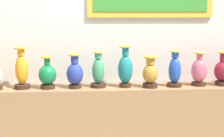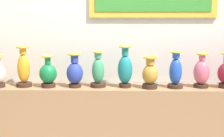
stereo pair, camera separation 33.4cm
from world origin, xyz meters
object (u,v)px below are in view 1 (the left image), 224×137
(vase_cobalt, at_px, (75,73))
(vase_teal, at_px, (125,69))
(vase_ochre, at_px, (150,73))
(vase_rose, at_px, (199,71))
(vase_emerald, at_px, (48,75))
(vase_amber, at_px, (22,70))
(vase_burgundy, at_px, (223,71))
(vase_jade, at_px, (98,72))
(vase_sapphire, at_px, (175,71))

(vase_cobalt, distance_m, vase_teal, 0.50)
(vase_ochre, bearing_deg, vase_rose, 6.58)
(vase_emerald, relative_size, vase_teal, 0.77)
(vase_ochre, xyz_separation_m, vase_rose, (0.51, 0.06, 0.01))
(vase_cobalt, xyz_separation_m, vase_ochre, (0.74, -0.03, -0.01))
(vase_amber, distance_m, vase_teal, 1.01)
(vase_emerald, height_order, vase_burgundy, vase_burgundy)
(vase_burgundy, bearing_deg, vase_rose, 177.19)
(vase_amber, xyz_separation_m, vase_ochre, (1.25, -0.04, -0.04))
(vase_emerald, xyz_separation_m, vase_cobalt, (0.26, 0.00, 0.02))
(vase_jade, relative_size, vase_ochre, 1.13)
(vase_rose, bearing_deg, vase_emerald, -178.61)
(vase_emerald, xyz_separation_m, vase_rose, (1.52, 0.04, 0.01))
(vase_amber, xyz_separation_m, vase_emerald, (0.25, -0.02, -0.05))
(vase_rose, bearing_deg, vase_cobalt, -178.46)
(vase_sapphire, bearing_deg, vase_rose, 7.26)
(vase_jade, bearing_deg, vase_sapphire, -1.70)
(vase_sapphire, bearing_deg, vase_jade, 178.30)
(vase_cobalt, xyz_separation_m, vase_teal, (0.50, 0.01, 0.04))
(vase_cobalt, height_order, vase_jade, vase_jade)
(vase_jade, relative_size, vase_rose, 1.04)
(vase_ochre, bearing_deg, vase_sapphire, 5.87)
(vase_teal, height_order, vase_ochre, vase_teal)
(vase_cobalt, height_order, vase_ochre, vase_cobalt)
(vase_cobalt, relative_size, vase_burgundy, 0.98)
(vase_amber, bearing_deg, vase_ochre, -1.78)
(vase_amber, relative_size, vase_sapphire, 1.13)
(vase_rose, bearing_deg, vase_ochre, -173.42)
(vase_jade, distance_m, vase_rose, 1.02)
(vase_cobalt, bearing_deg, vase_rose, 1.54)
(vase_sapphire, bearing_deg, vase_amber, 179.50)
(vase_emerald, xyz_separation_m, vase_jade, (0.49, 0.03, 0.02))
(vase_amber, bearing_deg, vase_burgundy, 0.23)
(vase_ochre, relative_size, vase_burgundy, 0.90)
(vase_amber, distance_m, vase_ochre, 1.26)
(vase_jade, bearing_deg, vase_amber, -179.27)
(vase_amber, bearing_deg, vase_teal, -0.17)
(vase_ochre, height_order, vase_sapphire, vase_sapphire)
(vase_jade, height_order, vase_ochre, vase_jade)
(vase_teal, bearing_deg, vase_burgundy, 0.64)
(vase_amber, relative_size, vase_rose, 1.19)
(vase_teal, xyz_separation_m, vase_sapphire, (0.49, -0.01, -0.03))
(vase_jade, relative_size, vase_teal, 0.86)
(vase_sapphire, xyz_separation_m, vase_rose, (0.26, 0.03, -0.01))
(vase_cobalt, xyz_separation_m, vase_burgundy, (1.49, 0.02, -0.00))
(vase_emerald, distance_m, vase_cobalt, 0.27)
(vase_cobalt, bearing_deg, vase_emerald, -179.33)
(vase_emerald, bearing_deg, vase_burgundy, 0.81)
(vase_emerald, distance_m, vase_burgundy, 1.76)
(vase_jade, height_order, vase_teal, vase_teal)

